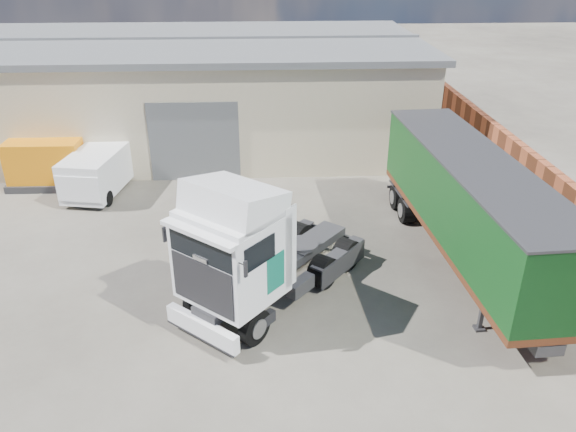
{
  "coord_description": "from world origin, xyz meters",
  "views": [
    {
      "loc": [
        0.97,
        -14.02,
        10.03
      ],
      "look_at": [
        1.83,
        3.0,
        1.5
      ],
      "focal_mm": 35.0,
      "sensor_mm": 36.0,
      "label": 1
    }
  ],
  "objects_px": {
    "tractor_unit": "(252,255)",
    "panel_van": "(100,170)",
    "orange_skip": "(49,165)",
    "box_trailer": "(469,200)"
  },
  "relations": [
    {
      "from": "tractor_unit",
      "to": "panel_van",
      "type": "relative_size",
      "value": 1.34
    },
    {
      "from": "tractor_unit",
      "to": "box_trailer",
      "type": "distance_m",
      "value": 7.47
    },
    {
      "from": "panel_van",
      "to": "tractor_unit",
      "type": "bearing_deg",
      "value": -43.65
    },
    {
      "from": "box_trailer",
      "to": "tractor_unit",
      "type": "bearing_deg",
      "value": -164.48
    },
    {
      "from": "panel_van",
      "to": "orange_skip",
      "type": "height_order",
      "value": "orange_skip"
    },
    {
      "from": "panel_van",
      "to": "orange_skip",
      "type": "xyz_separation_m",
      "value": [
        -2.46,
        0.86,
        -0.04
      ]
    },
    {
      "from": "box_trailer",
      "to": "orange_skip",
      "type": "height_order",
      "value": "box_trailer"
    },
    {
      "from": "tractor_unit",
      "to": "orange_skip",
      "type": "xyz_separation_m",
      "value": [
        -9.11,
        9.87,
        -0.92
      ]
    },
    {
      "from": "box_trailer",
      "to": "orange_skip",
      "type": "distance_m",
      "value": 17.88
    },
    {
      "from": "box_trailer",
      "to": "panel_van",
      "type": "xyz_separation_m",
      "value": [
        -13.71,
        6.64,
        -1.33
      ]
    }
  ]
}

